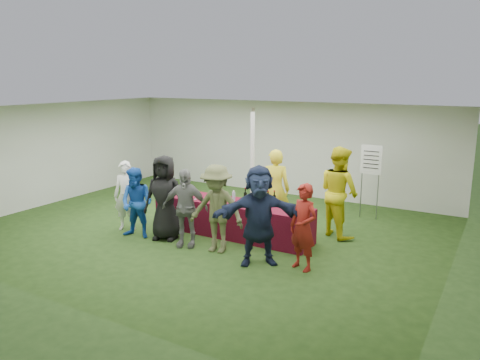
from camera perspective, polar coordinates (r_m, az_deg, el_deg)
The scene contains 18 objects.
ground at distance 10.60m, azimuth -4.04°, elevation -6.16°, with size 60.00×60.00×0.00m, color #284719.
tent at distance 10.99m, azimuth 1.52°, elevation 1.83°, with size 10.00×10.00×10.00m.
serving_table at distance 10.19m, azimuth -0.98°, elevation -4.69°, with size 3.60×0.80×0.75m, color maroon.
wine_bottles at distance 9.87m, azimuth 2.51°, elevation -2.26°, with size 0.72×0.15×0.32m.
wine_glasses at distance 10.32m, azimuth -5.91°, elevation -1.71°, with size 1.24×0.10×0.16m.
water_bottle at distance 10.12m, azimuth -0.77°, elevation -1.98°, with size 0.07×0.07×0.23m.
bar_towel at distance 9.43m, azimuth 7.49°, elevation -3.74°, with size 0.25×0.18×0.03m, color white.
dump_bucket at distance 9.15m, azimuth 7.23°, elevation -3.76°, with size 0.27×0.27×0.18m, color slate.
wine_list_sign at distance 11.59m, azimuth 15.67°, elevation 1.75°, with size 0.50×0.03×1.80m.
staff_pourer at distance 10.50m, azimuth 4.30°, elevation -1.15°, with size 0.67×0.44×1.83m, color yellow.
staff_back at distance 10.20m, azimuth 11.97°, elevation -1.42°, with size 0.95×0.74×1.96m, color gold.
customer_0 at distance 10.73m, azimuth -13.69°, elevation -1.89°, with size 0.57×0.38×1.57m, color white.
customer_1 at distance 10.17m, azimuth -12.46°, elevation -2.76°, with size 0.74×0.58×1.52m, color #194FB3.
customer_2 at distance 9.95m, azimuth -9.16°, elevation -2.14°, with size 0.88×0.57×1.80m, color black.
customer_3 at distance 9.48m, azimuth -6.72°, elevation -3.40°, with size 0.94×0.39×1.61m, color slate.
customer_4 at distance 9.10m, azimuth -2.85°, elevation -3.54°, with size 1.13×0.65×1.75m, color brown.
customer_5 at distance 8.50m, azimuth 2.33°, elevation -4.35°, with size 1.71×0.55×1.85m, color #19233E.
customer_6 at distance 8.37m, azimuth 7.74°, elevation -5.72°, with size 0.57×0.38×1.57m, color maroon.
Camera 1 is at (5.67, -8.29, 3.38)m, focal length 35.00 mm.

